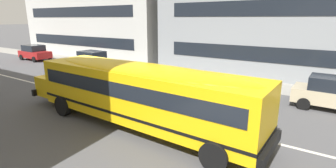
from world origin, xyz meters
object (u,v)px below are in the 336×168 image
(school_bus, at_px, (136,90))
(parked_car_dark_blue_by_entrance, at_px, (93,60))
(parked_car_red_mid_block, at_px, (35,52))
(parked_car_beige_under_tree, at_px, (336,93))

(school_bus, height_order, parked_car_dark_blue_by_entrance, school_bus)
(parked_car_dark_blue_by_entrance, relative_size, parked_car_red_mid_block, 1.01)
(parked_car_dark_blue_by_entrance, bearing_deg, parked_car_red_mid_block, -177.95)
(parked_car_red_mid_block, bearing_deg, parked_car_dark_blue_by_entrance, 0.23)
(school_bus, height_order, parked_car_beige_under_tree, school_bus)
(parked_car_red_mid_block, bearing_deg, school_bus, -18.54)
(parked_car_red_mid_block, relative_size, parked_car_beige_under_tree, 1.00)
(school_bus, xyz_separation_m, parked_car_beige_under_tree, (6.96, 6.85, -0.73))
(school_bus, bearing_deg, parked_car_red_mid_block, -17.49)
(parked_car_red_mid_block, bearing_deg, parked_car_beige_under_tree, 0.00)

